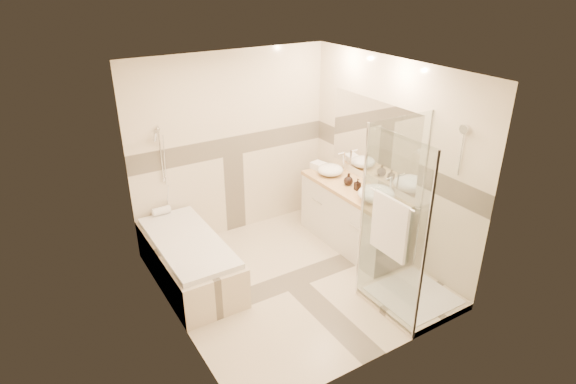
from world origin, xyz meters
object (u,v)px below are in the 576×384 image
vessel_sink_near (330,170)px  amenity_bottle_b (348,179)px  shower_enclosure (404,263)px  amenity_bottle_a (357,184)px  bathtub (189,258)px  vanity (352,216)px  vessel_sink_far (376,194)px

vessel_sink_near → amenity_bottle_b: size_ratio=2.21×
shower_enclosure → amenity_bottle_a: 1.28m
bathtub → shower_enclosure: shower_enclosure is taller
vanity → amenity_bottle_a: amenity_bottle_a is taller
vessel_sink_near → amenity_bottle_a: amenity_bottle_a is taller
amenity_bottle_a → vanity: bearing=77.7°
vessel_sink_near → vessel_sink_far: size_ratio=0.80×
shower_enclosure → vessel_sink_far: 0.97m
amenity_bottle_b → shower_enclosure: bearing=-101.3°
vessel_sink_near → vessel_sink_far: (0.00, -0.93, 0.02)m
bathtub → amenity_bottle_a: size_ratio=11.28×
vessel_sink_far → amenity_bottle_a: size_ratio=2.95×
vessel_sink_far → amenity_bottle_a: 0.36m
vessel_sink_far → amenity_bottle_b: size_ratio=2.77×
amenity_bottle_a → amenity_bottle_b: 0.18m
vessel_sink_near → amenity_bottle_b: 0.39m
shower_enclosure → amenity_bottle_a: size_ratio=13.54×
vessel_sink_far → amenity_bottle_b: vessel_sink_far is taller
vanity → shower_enclosure: shower_enclosure is taller
vessel_sink_near → amenity_bottle_b: amenity_bottle_b is taller
shower_enclosure → amenity_bottle_a: shower_enclosure is taller
bathtub → vessel_sink_near: bearing=3.7°
shower_enclosure → vessel_sink_far: (0.27, 0.82, 0.43)m
vessel_sink_far → vanity: bearing=87.4°
vessel_sink_near → vessel_sink_far: vessel_sink_far is taller
shower_enclosure → amenity_bottle_b: (0.27, 1.36, 0.43)m
amenity_bottle_a → amenity_bottle_b: size_ratio=0.94×
bathtub → vanity: (2.15, -0.35, 0.12)m
bathtub → vessel_sink_far: 2.36m
vanity → amenity_bottle_b: 0.51m
shower_enclosure → bathtub: bearing=138.9°
vessel_sink_far → amenity_bottle_a: vessel_sink_far is taller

